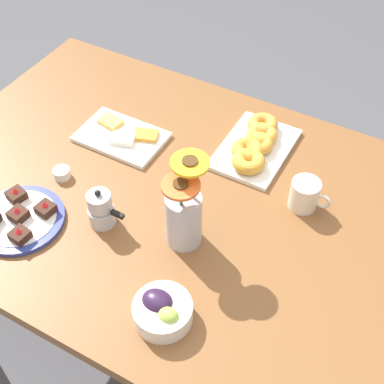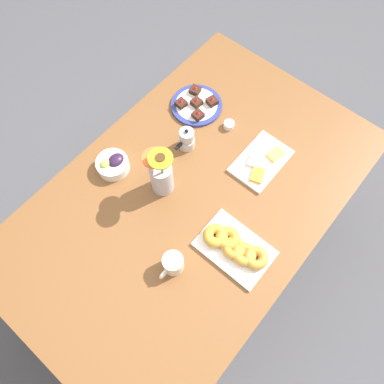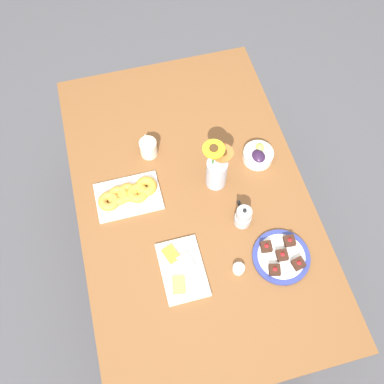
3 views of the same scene
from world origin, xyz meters
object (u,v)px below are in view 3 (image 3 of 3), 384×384
Objects in this scene: flower_vase at (217,171)px; croissant_platter at (128,195)px; dining_table at (192,205)px; jam_cup_honey at (239,269)px; dessert_plate at (281,256)px; coffee_mug at (148,148)px; cheese_platter at (182,269)px; moka_pot at (243,217)px; grape_bowl at (258,155)px.

croissant_platter is at bearing 86.83° from flower_vase.
dining_table is 5.59× the size of croissant_platter.
jam_cup_honey is 0.18m from dessert_plate.
dining_table is 14.17× the size of coffee_mug.
cheese_platter is at bearing -178.92° from coffee_mug.
flower_vase reaches higher than dessert_plate.
moka_pot is (0.14, -0.30, 0.04)m from cheese_platter.
jam_cup_honey reaches higher than dining_table.
coffee_mug reaches higher than cheese_platter.
flower_vase reaches higher than jam_cup_honey.
flower_vase is at bearing -3.42° from jam_cup_honey.
cheese_platter is 0.41m from dessert_plate.
jam_cup_honey is at bearing -165.50° from dining_table.
dining_table is 0.22m from flower_vase.
dessert_plate is at bearing -146.76° from coffee_mug.
grape_bowl is (0.11, -0.34, 0.12)m from dining_table.
moka_pot reaches higher than coffee_mug.
croissant_platter is (-0.05, 0.61, -0.01)m from grape_bowl.
dessert_plate is at bearing -128.08° from croissant_platter.
coffee_mug is at bearing 19.84° from jam_cup_honey.
moka_pot reaches higher than croissant_platter.
grape_bowl reaches higher than cheese_platter.
coffee_mug is at bearing 35.09° from moka_pot.
moka_pot is at bearing -118.17° from croissant_platter.
cheese_platter is 0.33m from moka_pot.
dessert_plate is 1.97× the size of moka_pot.
dining_table is 6.15× the size of cheese_platter.
cheese_platter is 0.23m from jam_cup_honey.
croissant_platter and dessert_plate have the same top height.
dining_table is 0.33m from coffee_mug.
grape_bowl is 0.61m from croissant_platter.
coffee_mug is 0.50m from grape_bowl.
grape_bowl is 1.14× the size of moka_pot.
cheese_platter is 0.97× the size of flower_vase.
cheese_platter is at bearing 75.22° from jam_cup_honey.
croissant_platter is 0.57m from jam_cup_honey.
dining_table is at bearing 110.15° from flower_vase.
dining_table is 0.37m from grape_bowl.
grape_bowl is 0.54m from jam_cup_honey.
flower_vase is (-0.07, 0.22, 0.07)m from grape_bowl.
jam_cup_honey is at bearing -160.16° from coffee_mug.
flower_vase is at bearing -131.37° from coffee_mug.
coffee_mug is at bearing 71.66° from grape_bowl.
dining_table is 33.33× the size of jam_cup_honey.
coffee_mug is 0.75m from dessert_plate.
jam_cup_honey is 0.18× the size of flower_vase.
coffee_mug is at bearing 33.24° from dessert_plate.
coffee_mug is (0.27, 0.13, 0.13)m from dining_table.
flower_vase is (0.41, 0.16, 0.08)m from dessert_plate.
flower_vase is (-0.22, -0.25, 0.05)m from coffee_mug.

